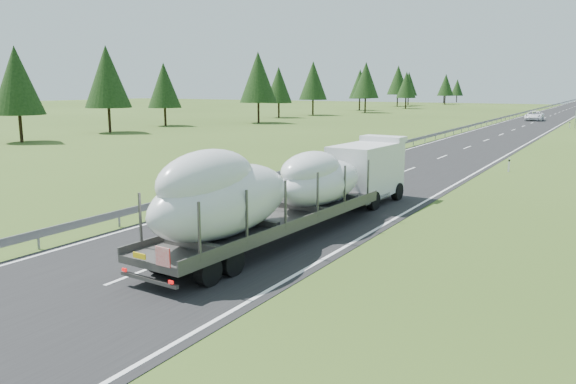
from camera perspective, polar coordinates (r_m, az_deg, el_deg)
The scene contains 7 objects.
ground at distance 19.50m, azimuth -14.80°, elevation -7.92°, with size 400.00×400.00×0.00m, color #334A18.
road_surface at distance 113.75m, azimuth 24.20°, elevation 6.70°, with size 10.00×400.00×0.02m, color black.
guardrail at distance 114.41m, azimuth 21.57°, elevation 7.20°, with size 0.10×400.00×0.76m.
highway_sign at distance 93.10m, azimuth 27.20°, elevation 6.89°, with size 0.08×0.90×2.60m.
tree_line_left at distance 110.09m, azimuth 0.03°, elevation 11.19°, with size 14.84×240.70×12.37m.
boat_truck at distance 23.14m, azimuth 0.74°, elevation 0.71°, with size 3.23×18.41×4.09m.
distant_van at distance 110.99m, azimuth 23.74°, elevation 7.10°, with size 2.86×6.21×1.73m, color white.
Camera 1 is at (13.38, -12.80, 6.11)m, focal length 35.00 mm.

